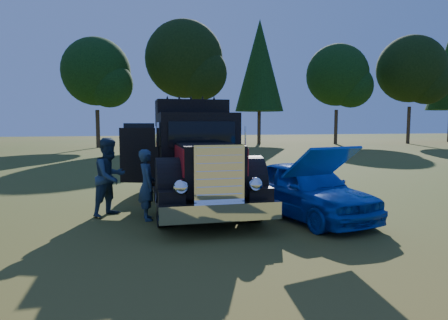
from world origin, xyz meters
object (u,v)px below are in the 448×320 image
at_px(hotrod_coupe, 305,189).
at_px(spectator_near, 147,185).
at_px(diamond_t_truck, 196,161).
at_px(spectator_far, 110,177).

relative_size(hotrod_coupe, spectator_near, 2.59).
relative_size(diamond_t_truck, spectator_far, 3.64).
bearing_deg(spectator_near, diamond_t_truck, -52.97).
distance_m(hotrod_coupe, spectator_far, 4.90).
bearing_deg(hotrod_coupe, diamond_t_truck, 140.83).
height_order(spectator_near, spectator_far, spectator_far).
distance_m(hotrod_coupe, spectator_near, 3.88).
bearing_deg(spectator_far, spectator_near, -83.83).
bearing_deg(hotrod_coupe, spectator_far, 164.77).
bearing_deg(diamond_t_truck, spectator_far, -162.95).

